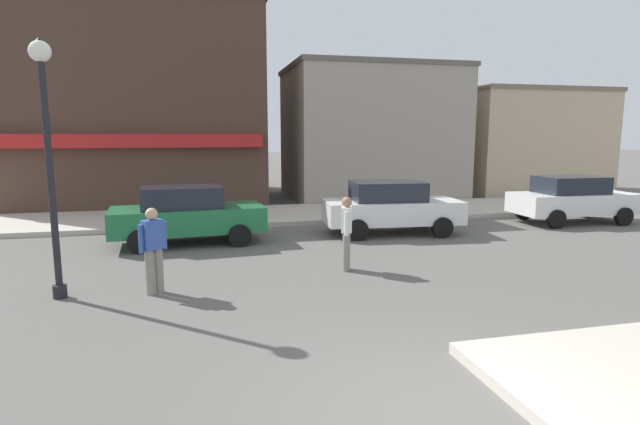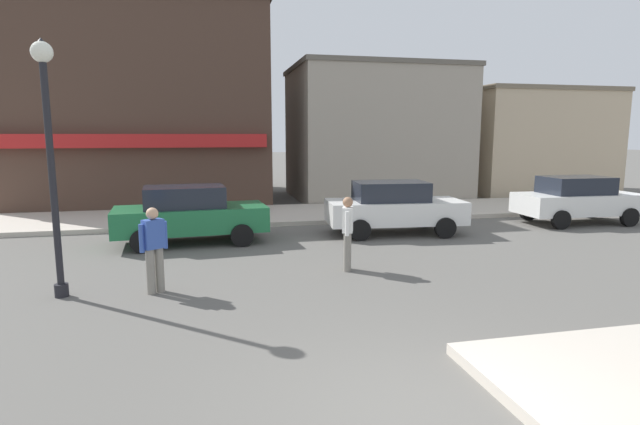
# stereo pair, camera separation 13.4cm
# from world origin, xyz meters

# --- Properties ---
(ground_plane) EXTENTS (160.00, 160.00, 0.00)m
(ground_plane) POSITION_xyz_m (0.00, 0.00, 0.00)
(ground_plane) COLOR #5B5954
(kerb_far) EXTENTS (80.00, 4.00, 0.15)m
(kerb_far) POSITION_xyz_m (0.00, 13.27, 0.07)
(kerb_far) COLOR beige
(kerb_far) RESTS_ON ground
(lamp_post) EXTENTS (0.36, 0.36, 4.54)m
(lamp_post) POSITION_xyz_m (-4.85, 5.20, 2.96)
(lamp_post) COLOR black
(lamp_post) RESTS_ON ground
(parked_car_nearest) EXTENTS (4.12, 2.12, 1.56)m
(parked_car_nearest) POSITION_xyz_m (-2.69, 9.38, 0.81)
(parked_car_nearest) COLOR #1E6B3D
(parked_car_nearest) RESTS_ON ground
(parked_car_second) EXTENTS (4.13, 2.14, 1.56)m
(parked_car_second) POSITION_xyz_m (3.18, 9.39, 0.81)
(parked_car_second) COLOR white
(parked_car_second) RESTS_ON ground
(parked_car_third) EXTENTS (4.05, 1.97, 1.56)m
(parked_car_third) POSITION_xyz_m (9.77, 9.71, 0.81)
(parked_car_third) COLOR white
(parked_car_third) RESTS_ON ground
(pedestrian_crossing_near) EXTENTS (0.32, 0.55, 1.61)m
(pedestrian_crossing_near) POSITION_xyz_m (0.73, 5.78, 0.87)
(pedestrian_crossing_near) COLOR gray
(pedestrian_crossing_near) RESTS_ON ground
(pedestrian_crossing_far) EXTENTS (0.51, 0.38, 1.61)m
(pedestrian_crossing_far) POSITION_xyz_m (-3.19, 5.06, 0.87)
(pedestrian_crossing_far) COLOR gray
(pedestrian_crossing_far) RESTS_ON ground
(building_corner_shop) EXTENTS (10.38, 9.88, 8.30)m
(building_corner_shop) POSITION_xyz_m (-4.69, 19.95, 4.15)
(building_corner_shop) COLOR #473328
(building_corner_shop) RESTS_ON ground
(building_storefront_left_near) EXTENTS (7.75, 5.94, 6.01)m
(building_storefront_left_near) POSITION_xyz_m (5.59, 18.22, 3.01)
(building_storefront_left_near) COLOR #9E9384
(building_storefront_left_near) RESTS_ON ground
(building_storefront_left_mid) EXTENTS (7.29, 5.88, 5.15)m
(building_storefront_left_mid) POSITION_xyz_m (13.88, 18.63, 2.58)
(building_storefront_left_mid) COLOR tan
(building_storefront_left_mid) RESTS_ON ground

